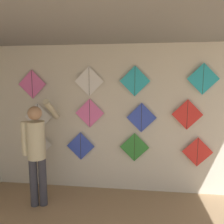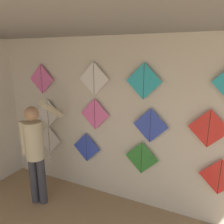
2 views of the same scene
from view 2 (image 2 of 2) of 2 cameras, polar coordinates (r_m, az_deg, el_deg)
back_panel at (r=3.67m, az=1.69°, el=-2.82°), size 5.53×0.06×2.80m
ceiling_slab at (r=1.83m, az=-27.09°, el=22.77°), size 5.53×4.85×0.04m
shopkeeper at (r=3.85m, az=-19.40°, el=-8.65°), size 0.45×0.69×1.84m
kite_0 at (r=4.55m, az=-16.08°, el=-7.37°), size 0.55×0.04×0.76m
kite_1 at (r=4.05m, az=-6.70°, el=-9.19°), size 0.55×0.01×0.55m
kite_2 at (r=3.65m, az=7.71°, el=-11.81°), size 0.55×0.01×0.55m
kite_3 at (r=3.55m, az=26.30°, el=-15.00°), size 0.55×0.01×0.55m
kite_4 at (r=4.35m, az=-16.40°, el=-0.17°), size 0.55×0.01×0.55m
kite_5 at (r=3.74m, az=-4.53°, el=-0.57°), size 0.55×0.01×0.55m
kite_6 at (r=3.40m, az=9.98°, el=-3.52°), size 0.55×0.01×0.55m
kite_7 at (r=3.27m, az=23.97°, el=-4.00°), size 0.55×0.01×0.55m
kite_8 at (r=4.30m, az=-17.92°, el=8.17°), size 0.55×0.01×0.55m
kite_9 at (r=3.62m, az=-4.74°, el=8.61°), size 0.55×0.01×0.55m
kite_10 at (r=3.28m, az=8.29°, el=7.94°), size 0.55×0.01×0.55m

